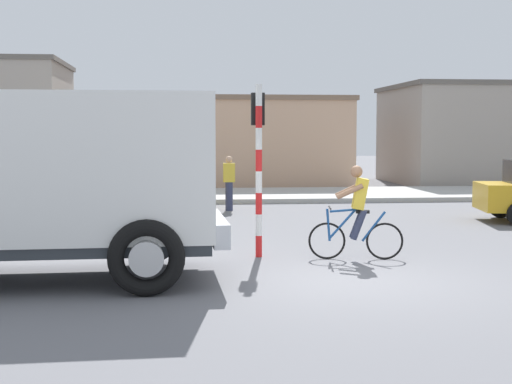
{
  "coord_description": "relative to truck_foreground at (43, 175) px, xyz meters",
  "views": [
    {
      "loc": [
        -2.63,
        -11.14,
        2.32
      ],
      "look_at": [
        -1.2,
        2.5,
        1.2
      ],
      "focal_mm": 51.47,
      "sensor_mm": 36.0,
      "label": 1
    }
  ],
  "objects": [
    {
      "name": "ground_plane",
      "position": [
        4.72,
        -0.42,
        -1.67
      ],
      "size": [
        120.0,
        120.0,
        0.0
      ],
      "primitive_type": "plane",
      "color": "slate"
    },
    {
      "name": "sidewalk_far",
      "position": [
        4.72,
        14.42,
        -1.59
      ],
      "size": [
        80.0,
        5.0,
        0.16
      ],
      "primitive_type": "cube",
      "color": "#ADADA8",
      "rests_on": "ground"
    },
    {
      "name": "truck_foreground",
      "position": [
        0.0,
        0.0,
        0.0
      ],
      "size": [
        5.49,
        2.97,
        2.9
      ],
      "color": "white",
      "rests_on": "ground"
    },
    {
      "name": "cyclist",
      "position": [
        5.3,
        1.43,
        -0.8
      ],
      "size": [
        1.72,
        0.54,
        1.72
      ],
      "color": "black",
      "rests_on": "ground"
    },
    {
      "name": "traffic_light_pole",
      "position": [
        3.55,
        1.97,
        0.4
      ],
      "size": [
        0.24,
        0.43,
        3.2
      ],
      "color": "red",
      "rests_on": "ground"
    },
    {
      "name": "car_white_mid",
      "position": [
        0.55,
        10.15,
        -0.85
      ],
      "size": [
        4.31,
        2.74,
        1.6
      ],
      "color": "gold",
      "rests_on": "ground"
    },
    {
      "name": "pedestrian_near_kerb",
      "position": [
        3.55,
        10.06,
        -0.82
      ],
      "size": [
        0.34,
        0.22,
        1.62
      ],
      "color": "#2D334C",
      "rests_on": "ground"
    },
    {
      "name": "building_mid_block",
      "position": [
        4.59,
        21.33,
        0.25
      ],
      "size": [
        9.46,
        7.65,
        3.82
      ],
      "color": "tan",
      "rests_on": "ground"
    }
  ]
}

